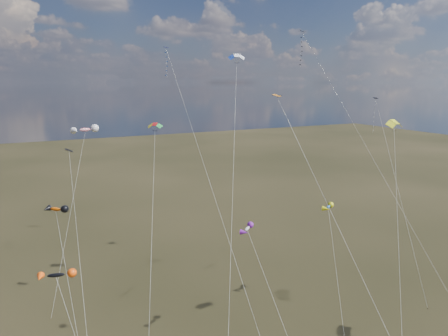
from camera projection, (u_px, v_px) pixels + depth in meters
name	position (u px, v px, depth m)	size (l,w,h in m)	color
diamond_black_high	(311.00, 65.00, 63.45)	(7.85, 27.99, 38.47)	black
diamond_navy_tall	(172.00, 80.00, 63.51)	(1.10, 31.77, 35.93)	#0E0C47
diamond_black_mid	(74.00, 201.00, 48.34)	(1.69, 18.75, 21.86)	black
diamond_navy_right	(377.00, 124.00, 64.67)	(4.90, 16.72, 27.84)	#0B134F
diamond_orange_center	(332.00, 214.00, 35.57)	(1.99, 25.16, 29.02)	orange
parafoil_yellow	(395.00, 123.00, 46.48)	(13.03, 15.08, 26.33)	yellow
parafoil_blue_white	(237.00, 57.00, 55.85)	(15.55, 26.19, 34.53)	#1D3FAD
parafoil_tricolor	(155.00, 126.00, 52.82)	(8.28, 19.51, 25.26)	yellow
novelty_black_orange	(56.00, 275.00, 38.66)	(4.24, 7.02, 12.39)	black
novelty_orange_black	(56.00, 210.00, 45.77)	(2.72, 10.86, 16.49)	#DD5206
novelty_white_purple	(248.00, 229.00, 46.93)	(2.40, 12.07, 13.81)	silver
novelty_redwhite_stripe	(85.00, 130.00, 59.12)	(8.99, 11.29, 24.05)	red
novelty_blue_yellow	(329.00, 207.00, 55.16)	(6.29, 11.05, 13.83)	#246DB7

